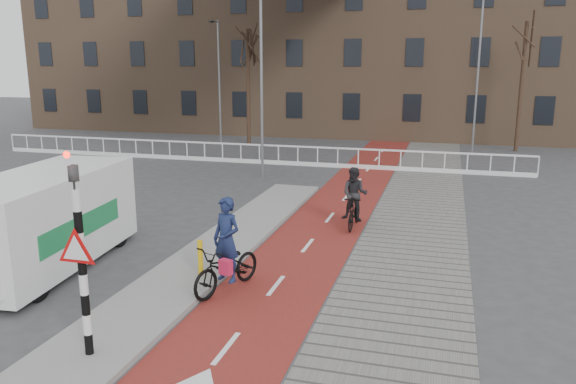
# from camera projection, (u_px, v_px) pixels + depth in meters

# --- Properties ---
(ground) EXTENTS (120.00, 120.00, 0.00)m
(ground) POSITION_uv_depth(u_px,v_px,m) (176.00, 315.00, 11.34)
(ground) COLOR #38383A
(ground) RESTS_ON ground
(bike_lane) EXTENTS (2.50, 60.00, 0.01)m
(bike_lane) POSITION_uv_depth(u_px,v_px,m) (341.00, 203.00, 20.30)
(bike_lane) COLOR maroon
(bike_lane) RESTS_ON ground
(sidewalk) EXTENTS (3.00, 60.00, 0.01)m
(sidewalk) POSITION_uv_depth(u_px,v_px,m) (420.00, 209.00, 19.55)
(sidewalk) COLOR slate
(sidewalk) RESTS_ON ground
(curb_island) EXTENTS (1.80, 16.00, 0.12)m
(curb_island) POSITION_uv_depth(u_px,v_px,m) (220.00, 248.00, 15.26)
(curb_island) COLOR gray
(curb_island) RESTS_ON ground
(traffic_signal) EXTENTS (0.80, 0.80, 3.68)m
(traffic_signal) POSITION_uv_depth(u_px,v_px,m) (80.00, 250.00, 9.15)
(traffic_signal) COLOR black
(traffic_signal) RESTS_ON curb_island
(bollard) EXTENTS (0.12, 0.12, 0.84)m
(bollard) POSITION_uv_depth(u_px,v_px,m) (200.00, 258.00, 13.07)
(bollard) COLOR #E7B40C
(bollard) RESTS_ON curb_island
(cyclist_near) EXTENTS (1.36, 2.19, 2.13)m
(cyclist_near) POSITION_uv_depth(u_px,v_px,m) (227.00, 260.00, 12.37)
(cyclist_near) COLOR black
(cyclist_near) RESTS_ON bike_lane
(cyclist_far) EXTENTS (0.81, 1.75, 1.88)m
(cyclist_far) POSITION_uv_depth(u_px,v_px,m) (354.00, 203.00, 17.13)
(cyclist_far) COLOR black
(cyclist_far) RESTS_ON bike_lane
(van) EXTENTS (2.74, 5.68, 2.36)m
(van) POSITION_uv_depth(u_px,v_px,m) (43.00, 219.00, 13.68)
(van) COLOR silver
(van) RESTS_ON ground
(railing) EXTENTS (28.00, 0.10, 0.99)m
(railing) POSITION_uv_depth(u_px,v_px,m) (241.00, 157.00, 28.53)
(railing) COLOR silver
(railing) RESTS_ON ground
(townhouse_row) EXTENTS (46.00, 10.00, 15.90)m
(townhouse_row) POSITION_uv_depth(u_px,v_px,m) (339.00, 22.00, 40.36)
(townhouse_row) COLOR #7F6047
(townhouse_row) RESTS_ON ground
(tree_mid) EXTENTS (0.24, 0.24, 6.99)m
(tree_mid) POSITION_uv_depth(u_px,v_px,m) (248.00, 87.00, 34.43)
(tree_mid) COLOR black
(tree_mid) RESTS_ON ground
(tree_right) EXTENTS (0.21, 0.21, 7.21)m
(tree_right) POSITION_uv_depth(u_px,v_px,m) (521.00, 88.00, 31.51)
(tree_right) COLOR black
(tree_right) RESTS_ON ground
(streetlight_near) EXTENTS (0.12, 0.12, 7.84)m
(streetlight_near) POSITION_uv_depth(u_px,v_px,m) (262.00, 88.00, 24.09)
(streetlight_near) COLOR slate
(streetlight_near) RESTS_ON ground
(streetlight_left) EXTENTS (0.12, 0.12, 7.45)m
(streetlight_left) POSITION_uv_depth(u_px,v_px,m) (219.00, 84.00, 34.35)
(streetlight_left) COLOR slate
(streetlight_left) RESTS_ON ground
(streetlight_right) EXTENTS (0.12, 0.12, 8.41)m
(streetlight_right) POSITION_uv_depth(u_px,v_px,m) (478.00, 77.00, 30.46)
(streetlight_right) COLOR slate
(streetlight_right) RESTS_ON ground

